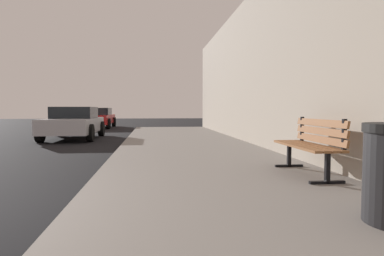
% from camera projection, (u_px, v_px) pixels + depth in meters
% --- Properties ---
extents(sidewalk, '(4.00, 32.00, 0.15)m').
position_uv_depth(sidewalk, '(263.00, 219.00, 3.27)').
color(sidewalk, gray).
rests_on(sidewalk, ground_plane).
extents(bench, '(0.54, 1.59, 0.89)m').
position_uv_depth(bench, '(312.00, 142.00, 5.14)').
color(bench, brown).
rests_on(bench, sidewalk).
extents(car_silver, '(1.95, 4.07, 1.27)m').
position_uv_depth(car_silver, '(74.00, 123.00, 13.04)').
color(car_silver, '#B7B7BF').
rests_on(car_silver, ground_plane).
extents(car_red, '(1.94, 4.40, 1.27)m').
position_uv_depth(car_red, '(98.00, 118.00, 20.96)').
color(car_red, red).
rests_on(car_red, ground_plane).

